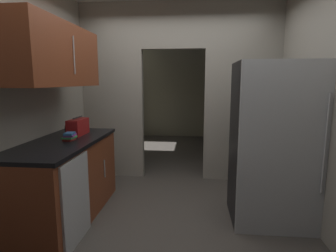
# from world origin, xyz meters

# --- Properties ---
(ground) EXTENTS (20.00, 20.00, 0.00)m
(ground) POSITION_xyz_m (0.00, 0.00, 0.00)
(ground) COLOR #47423D
(kitchen_partition) EXTENTS (3.03, 0.12, 2.70)m
(kitchen_partition) POSITION_xyz_m (0.02, 1.46, 1.46)
(kitchen_partition) COLOR #9E998C
(kitchen_partition) RESTS_ON ground
(adjoining_room_shell) EXTENTS (3.03, 3.45, 2.70)m
(adjoining_room_shell) POSITION_xyz_m (0.00, 3.68, 1.35)
(adjoining_room_shell) COLOR gray
(adjoining_room_shell) RESTS_ON ground
(refrigerator) EXTENTS (0.85, 0.74, 1.73)m
(refrigerator) POSITION_xyz_m (1.11, 0.18, 0.87)
(refrigerator) COLOR black
(refrigerator) RESTS_ON ground
(lower_cabinet_run) EXTENTS (0.69, 1.63, 0.89)m
(lower_cabinet_run) POSITION_xyz_m (-1.17, -0.01, 0.45)
(lower_cabinet_run) COLOR brown
(lower_cabinet_run) RESTS_ON ground
(dishwasher) EXTENTS (0.02, 0.56, 0.83)m
(dishwasher) POSITION_xyz_m (-0.84, -0.47, 0.42)
(dishwasher) COLOR #B7BABC
(dishwasher) RESTS_ON ground
(upper_cabinet_counterside) EXTENTS (0.36, 1.47, 0.64)m
(upper_cabinet_counterside) POSITION_xyz_m (-1.17, -0.01, 1.80)
(upper_cabinet_counterside) COLOR brown
(boombox) EXTENTS (0.16, 0.35, 0.22)m
(boombox) POSITION_xyz_m (-1.14, 0.33, 0.99)
(boombox) COLOR maroon
(boombox) RESTS_ON lower_cabinet_run
(book_stack) EXTENTS (0.13, 0.17, 0.09)m
(book_stack) POSITION_xyz_m (-1.09, -0.00, 0.94)
(book_stack) COLOR red
(book_stack) RESTS_ON lower_cabinet_run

